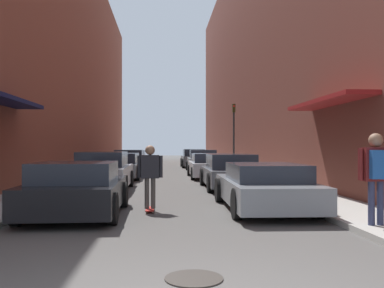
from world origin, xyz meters
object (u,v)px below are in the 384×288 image
at_px(parked_car_right_4, 194,159).
at_px(pedestrian, 377,168).
at_px(parked_car_left_4, 134,159).
at_px(parked_car_right_0, 264,187).
at_px(parked_car_left_1, 103,172).
at_px(manhole_cover, 194,278).
at_px(parked_car_right_1, 230,172).
at_px(traffic_light, 234,131).
at_px(skateboarder, 150,171).
at_px(parked_car_right_2, 210,166).
at_px(parked_car_left_0, 77,189).
at_px(parked_car_left_3, 129,161).
at_px(parked_car_right_3, 202,161).
at_px(parked_car_left_2, 122,166).

height_order(parked_car_right_4, pedestrian, pedestrian).
relative_size(parked_car_left_4, parked_car_right_0, 0.90).
distance_m(parked_car_left_1, manhole_cover, 10.66).
bearing_deg(parked_car_right_1, parked_car_right_4, 90.57).
bearing_deg(traffic_light, parked_car_left_4, 120.02).
bearing_deg(skateboarder, parked_car_right_2, 76.35).
bearing_deg(traffic_light, pedestrian, -89.38).
relative_size(parked_car_left_4, parked_car_right_4, 1.08).
relative_size(parked_car_left_1, parked_car_right_4, 1.10).
bearing_deg(parked_car_right_0, pedestrian, -63.94).
bearing_deg(parked_car_left_4, parked_car_right_2, -68.31).
height_order(parked_car_left_1, skateboarder, skateboarder).
relative_size(parked_car_right_4, skateboarder, 2.47).
distance_m(parked_car_left_0, parked_car_right_1, 7.47).
relative_size(parked_car_left_3, parked_car_right_3, 1.00).
height_order(parked_car_right_0, manhole_cover, parked_car_right_0).
xyz_separation_m(parked_car_left_2, parked_car_right_0, (4.53, -10.55, -0.03)).
bearing_deg(parked_car_right_2, parked_car_left_3, 128.59).
bearing_deg(parked_car_right_3, parked_car_right_4, 91.67).
xyz_separation_m(parked_car_left_2, parked_car_right_4, (4.34, 11.34, 0.06)).
relative_size(parked_car_right_1, traffic_light, 1.20).
bearing_deg(parked_car_right_3, parked_car_left_4, 128.31).
distance_m(parked_car_left_3, parked_car_right_0, 17.16).
distance_m(parked_car_left_3, parked_car_right_3, 4.60).
distance_m(parked_car_left_4, parked_car_right_0, 22.84).
bearing_deg(traffic_light, parked_car_right_0, -95.94).
distance_m(parked_car_left_3, pedestrian, 20.34).
bearing_deg(manhole_cover, parked_car_right_3, 84.42).
xyz_separation_m(parked_car_right_3, parked_car_right_4, (-0.16, 5.46, 0.01)).
height_order(parked_car_right_2, manhole_cover, parked_car_right_2).
xyz_separation_m(parked_car_right_1, parked_car_right_2, (-0.14, 5.58, -0.03)).
bearing_deg(parked_car_right_1, parked_car_left_4, 105.40).
relative_size(parked_car_right_1, parked_car_right_4, 1.13).
height_order(parked_car_left_2, pedestrian, pedestrian).
relative_size(parked_car_left_0, parked_car_left_4, 0.94).
bearing_deg(parked_car_left_1, parked_car_right_1, 5.79).
bearing_deg(parked_car_left_4, parked_car_right_1, -74.60).
bearing_deg(manhole_cover, pedestrian, 35.73).
distance_m(parked_car_left_2, skateboarder, 10.81).
bearing_deg(parked_car_right_1, parked_car_right_0, -89.75).
distance_m(parked_car_left_1, pedestrian, 9.87).
xyz_separation_m(parked_car_left_1, parked_car_left_3, (0.02, 11.65, 0.00)).
relative_size(traffic_light, pedestrian, 2.19).
xyz_separation_m(parked_car_right_1, skateboarder, (-2.82, -5.47, 0.36)).
bearing_deg(skateboarder, parked_car_right_4, 83.12).
bearing_deg(parked_car_right_0, parked_car_left_0, -171.88).
bearing_deg(traffic_light, parked_car_right_1, -100.80).
xyz_separation_m(parked_car_left_3, parked_car_right_1, (4.61, -11.18, -0.04)).
bearing_deg(skateboarder, pedestrian, -33.01).
bearing_deg(parked_car_right_3, pedestrian, -85.73).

